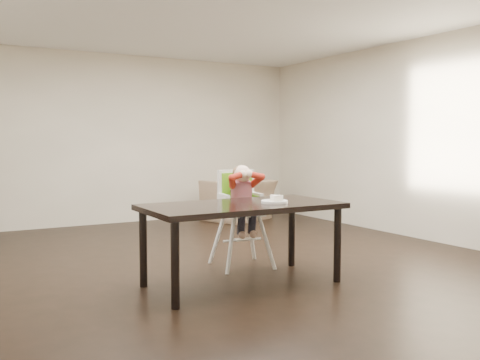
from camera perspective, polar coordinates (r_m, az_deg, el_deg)
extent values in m
plane|color=black|center=(5.75, -1.21, -9.10)|extent=(7.00, 7.00, 0.00)
cube|color=beige|center=(8.83, -12.17, 4.27)|extent=(6.00, 0.02, 2.70)
cube|color=beige|center=(7.51, 19.37, 4.16)|extent=(0.02, 7.00, 2.70)
cube|color=white|center=(5.77, -1.25, 18.01)|extent=(6.00, 7.00, 0.02)
cube|color=black|center=(4.90, 0.22, -2.82)|extent=(1.80, 0.90, 0.05)
cylinder|color=black|center=(4.28, -6.93, -8.99)|extent=(0.07, 0.07, 0.70)
cylinder|color=black|center=(5.12, 10.35, -6.83)|extent=(0.07, 0.07, 0.70)
cylinder|color=black|center=(4.95, -10.28, -7.21)|extent=(0.07, 0.07, 0.70)
cylinder|color=black|center=(5.70, 5.53, -5.66)|extent=(0.07, 0.07, 0.70)
cylinder|color=white|center=(5.41, -1.01, -6.89)|extent=(0.05, 0.05, 0.57)
cylinder|color=white|center=(5.56, 2.91, -6.58)|extent=(0.05, 0.05, 0.57)
cylinder|color=white|center=(5.78, -2.48, -6.17)|extent=(0.05, 0.05, 0.57)
cylinder|color=white|center=(5.93, 1.23, -5.91)|extent=(0.05, 0.05, 0.57)
cube|color=white|center=(5.62, 0.16, -3.53)|extent=(0.45, 0.41, 0.05)
cube|color=#5FB317|center=(5.62, 0.16, -3.17)|extent=(0.36, 0.34, 0.03)
cube|color=white|center=(5.74, -0.43, -1.02)|extent=(0.41, 0.10, 0.43)
cube|color=#5FB317|center=(5.71, -0.32, -1.15)|extent=(0.34, 0.07, 0.39)
cube|color=black|center=(5.62, -0.66, -1.24)|extent=(0.05, 0.18, 0.02)
cube|color=black|center=(5.67, 0.58, -1.19)|extent=(0.05, 0.18, 0.02)
cylinder|color=#A9131A|center=(5.60, 0.16, -1.63)|extent=(0.26, 0.26, 0.27)
sphere|color=beige|center=(5.56, 0.24, 0.64)|extent=(0.20, 0.20, 0.18)
ellipsoid|color=brown|center=(5.58, 0.14, 0.87)|extent=(0.21, 0.20, 0.14)
sphere|color=beige|center=(5.46, 0.29, 0.63)|extent=(0.09, 0.09, 0.08)
sphere|color=beige|center=(5.49, 0.97, 0.65)|extent=(0.09, 0.09, 0.08)
cylinder|color=white|center=(4.95, 3.70, -2.36)|extent=(0.30, 0.30, 0.02)
torus|color=white|center=(4.95, 3.70, -2.24)|extent=(0.30, 0.30, 0.01)
imported|color=tan|center=(8.92, -0.11, -1.41)|extent=(1.21, 1.02, 0.90)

